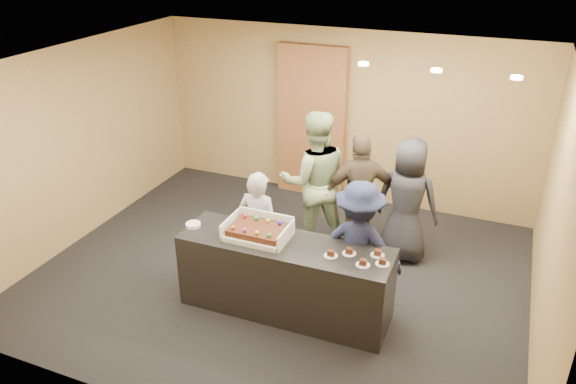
% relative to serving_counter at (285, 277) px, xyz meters
% --- Properties ---
extents(room, '(6.04, 6.00, 2.70)m').
position_rel_serving_counter_xyz_m(room, '(-0.34, 0.68, 0.90)').
color(room, black).
rests_on(room, ground).
extents(serving_counter, '(2.41, 0.73, 0.90)m').
position_rel_serving_counter_xyz_m(serving_counter, '(0.00, 0.00, 0.00)').
color(serving_counter, black).
rests_on(serving_counter, floor).
extents(storage_cabinet, '(1.11, 0.15, 2.44)m').
position_rel_serving_counter_xyz_m(storage_cabinet, '(-0.83, 3.09, 0.77)').
color(storage_cabinet, brown).
rests_on(storage_cabinet, floor).
extents(cake_box, '(0.71, 0.49, 0.21)m').
position_rel_serving_counter_xyz_m(cake_box, '(-0.33, 0.03, 0.50)').
color(cake_box, white).
rests_on(cake_box, serving_counter).
extents(sheet_cake, '(0.61, 0.42, 0.12)m').
position_rel_serving_counter_xyz_m(sheet_cake, '(-0.33, 0.00, 0.55)').
color(sheet_cake, black).
rests_on(sheet_cake, cake_box).
extents(plate_stack, '(0.17, 0.17, 0.04)m').
position_rel_serving_counter_xyz_m(plate_stack, '(-1.13, -0.06, 0.47)').
color(plate_stack, white).
rests_on(plate_stack, serving_counter).
extents(slice_a, '(0.15, 0.15, 0.07)m').
position_rel_serving_counter_xyz_m(slice_a, '(0.55, -0.06, 0.47)').
color(slice_a, white).
rests_on(slice_a, serving_counter).
extents(slice_b, '(0.15, 0.15, 0.07)m').
position_rel_serving_counter_xyz_m(slice_b, '(0.72, 0.06, 0.47)').
color(slice_b, white).
rests_on(slice_b, serving_counter).
extents(slice_c, '(0.15, 0.15, 0.07)m').
position_rel_serving_counter_xyz_m(slice_c, '(0.91, -0.10, 0.47)').
color(slice_c, white).
rests_on(slice_c, serving_counter).
extents(slice_d, '(0.15, 0.15, 0.07)m').
position_rel_serving_counter_xyz_m(slice_d, '(1.01, 0.14, 0.47)').
color(slice_d, white).
rests_on(slice_d, serving_counter).
extents(slice_e, '(0.15, 0.15, 0.07)m').
position_rel_serving_counter_xyz_m(slice_e, '(1.09, -0.01, 0.47)').
color(slice_e, white).
rests_on(slice_e, serving_counter).
extents(person_server_grey, '(0.56, 0.39, 1.48)m').
position_rel_serving_counter_xyz_m(person_server_grey, '(-0.53, 0.45, 0.29)').
color(person_server_grey, '#9B9BA0').
rests_on(person_server_grey, floor).
extents(person_sage_man, '(1.18, 1.10, 1.94)m').
position_rel_serving_counter_xyz_m(person_sage_man, '(-0.21, 1.53, 0.52)').
color(person_sage_man, '#8DA373').
rests_on(person_sage_man, floor).
extents(person_navy_man, '(1.02, 0.61, 1.56)m').
position_rel_serving_counter_xyz_m(person_navy_man, '(0.71, 0.45, 0.33)').
color(person_navy_man, '#1D2444').
rests_on(person_navy_man, floor).
extents(person_brown_extra, '(1.08, 0.82, 1.71)m').
position_rel_serving_counter_xyz_m(person_brown_extra, '(0.42, 1.54, 0.41)').
color(person_brown_extra, '#4F4130').
rests_on(person_brown_extra, floor).
extents(person_dark_suit, '(0.87, 0.61, 1.68)m').
position_rel_serving_counter_xyz_m(person_dark_suit, '(1.01, 1.67, 0.39)').
color(person_dark_suit, '#242429').
rests_on(person_dark_suit, floor).
extents(ceiling_spotlights, '(1.72, 0.12, 0.03)m').
position_rel_serving_counter_xyz_m(ceiling_spotlights, '(1.26, 1.18, 2.22)').
color(ceiling_spotlights, '#FFEAC6').
rests_on(ceiling_spotlights, ceiling).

